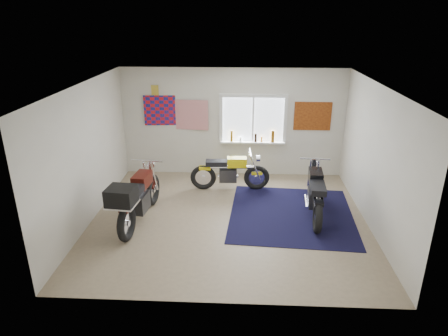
{
  "coord_description": "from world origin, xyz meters",
  "views": [
    {
      "loc": [
        0.26,
        -7.14,
        3.91
      ],
      "look_at": [
        -0.11,
        0.4,
        0.96
      ],
      "focal_mm": 32.0,
      "sensor_mm": 36.0,
      "label": 1
    }
  ],
  "objects_px": {
    "maroon_tourer": "(136,198)",
    "black_chrome_bike": "(315,194)",
    "navy_rug": "(291,214)",
    "yellow_triumph": "(230,173)"
  },
  "relations": [
    {
      "from": "navy_rug",
      "to": "maroon_tourer",
      "type": "distance_m",
      "value": 3.16
    },
    {
      "from": "maroon_tourer",
      "to": "black_chrome_bike",
      "type": "bearing_deg",
      "value": -74.57
    },
    {
      "from": "yellow_triumph",
      "to": "maroon_tourer",
      "type": "bearing_deg",
      "value": -136.84
    },
    {
      "from": "navy_rug",
      "to": "yellow_triumph",
      "type": "distance_m",
      "value": 1.85
    },
    {
      "from": "navy_rug",
      "to": "black_chrome_bike",
      "type": "xyz_separation_m",
      "value": [
        0.46,
        0.02,
        0.46
      ]
    },
    {
      "from": "yellow_triumph",
      "to": "black_chrome_bike",
      "type": "xyz_separation_m",
      "value": [
        1.78,
        -1.2,
        0.05
      ]
    },
    {
      "from": "black_chrome_bike",
      "to": "maroon_tourer",
      "type": "distance_m",
      "value": 3.57
    },
    {
      "from": "black_chrome_bike",
      "to": "maroon_tourer",
      "type": "xyz_separation_m",
      "value": [
        -3.52,
        -0.59,
        0.11
      ]
    },
    {
      "from": "yellow_triumph",
      "to": "black_chrome_bike",
      "type": "distance_m",
      "value": 2.15
    },
    {
      "from": "navy_rug",
      "to": "yellow_triumph",
      "type": "xyz_separation_m",
      "value": [
        -1.33,
        1.22,
        0.41
      ]
    }
  ]
}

